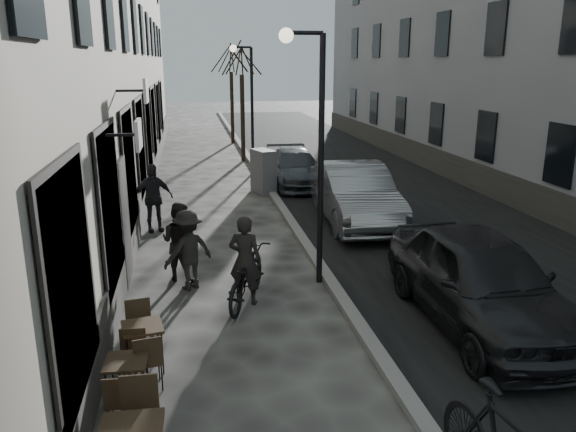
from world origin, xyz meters
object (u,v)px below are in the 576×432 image
object	(u,v)px
tree_near	(241,57)
car_far	(295,168)
streetlamp_near	(313,132)
utility_cabinet	(263,171)
car_mid	(355,194)
bicycle	(245,277)
streetlamp_far	(248,95)
tree_far	(231,57)
pedestrian_near	(180,241)
bistro_set_c	(143,343)
bistro_set_b	(127,378)
pedestrian_mid	(188,250)
car_near	(481,280)
pedestrian_far	(153,198)

from	to	relation	value
tree_near	car_far	bearing A→B (deg)	-75.96
streetlamp_near	utility_cabinet	size ratio (longest dim) A/B	3.35
car_mid	bicycle	bearing A→B (deg)	-123.27
bicycle	tree_near	bearing A→B (deg)	-73.29
streetlamp_far	tree_far	bearing A→B (deg)	89.54
streetlamp_near	pedestrian_near	xyz separation A→B (m)	(-2.69, 0.65, -2.31)
bistro_set_c	bicycle	bearing A→B (deg)	40.85
tree_near	pedestrian_near	distance (m)	15.11
bistro_set_b	pedestrian_mid	distance (m)	4.08
streetlamp_near	car_mid	world-z (taller)	streetlamp_near
streetlamp_far	bicycle	bearing A→B (deg)	-96.50
utility_cabinet	bicycle	world-z (taller)	utility_cabinet
pedestrian_near	car_near	bearing A→B (deg)	178.98
bistro_set_b	tree_near	bearing A→B (deg)	82.37
streetlamp_far	car_mid	bearing A→B (deg)	-74.27
bistro_set_b	bicycle	xyz separation A→B (m)	(1.90, 3.06, 0.12)
bistro_set_c	utility_cabinet	world-z (taller)	utility_cabinet
car_near	tree_far	bearing A→B (deg)	96.31
streetlamp_near	pedestrian_near	distance (m)	3.60
pedestrian_mid	pedestrian_far	bearing A→B (deg)	-107.77
tree_far	bicycle	distance (m)	22.22
car_far	tree_far	bearing A→B (deg)	96.71
bistro_set_b	bicycle	world-z (taller)	bicycle
bistro_set_c	car_far	xyz separation A→B (m)	(4.66, 12.39, 0.21)
streetlamp_near	tree_far	world-z (taller)	tree_far
tree_far	car_mid	size ratio (longest dim) A/B	1.12
utility_cabinet	bicycle	bearing A→B (deg)	-118.08
pedestrian_far	bistro_set_b	bearing A→B (deg)	-104.85
streetlamp_far	car_mid	size ratio (longest dim) A/B	1.00
streetlamp_near	bistro_set_c	distance (m)	5.12
tree_near	utility_cabinet	world-z (taller)	tree_near
pedestrian_far	car_near	world-z (taller)	pedestrian_far
streetlamp_far	car_near	world-z (taller)	streetlamp_far
utility_cabinet	car_far	xyz separation A→B (m)	(1.33, 1.06, -0.12)
pedestrian_far	car_mid	distance (m)	5.62
car_far	bistro_set_c	bearing A→B (deg)	-110.76
utility_cabinet	car_mid	xyz separation A→B (m)	(2.06, -4.19, 0.08)
streetlamp_near	bistro_set_b	xyz separation A→B (m)	(-3.36, -3.84, -2.75)
tree_near	car_far	size ratio (longest dim) A/B	1.29
streetlamp_near	bistro_set_b	world-z (taller)	streetlamp_near
bistro_set_b	utility_cabinet	distance (m)	12.74
tree_far	utility_cabinet	bearing A→B (deg)	-89.75
utility_cabinet	car_mid	bearing A→B (deg)	-82.08
bistro_set_c	bicycle	distance (m)	2.77
streetlamp_far	car_far	world-z (taller)	streetlamp_far
streetlamp_far	utility_cabinet	size ratio (longest dim) A/B	3.35
utility_cabinet	car_near	bearing A→B (deg)	-96.08
bistro_set_c	bicycle	world-z (taller)	bicycle
tree_near	car_near	size ratio (longest dim) A/B	1.16
bicycle	pedestrian_far	size ratio (longest dim) A/B	1.09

